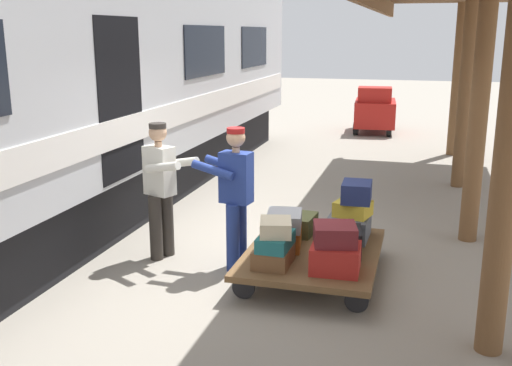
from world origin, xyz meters
The scene contains 18 objects.
ground_plane centered at (0.00, 0.00, 0.00)m, with size 60.00×60.00×0.00m, color gray.
train_car centered at (3.73, 0.00, 2.06)m, with size 3.03×17.37×4.00m.
luggage_cart centered at (-0.28, 0.29, 0.27)m, with size 1.49×1.98×0.32m.
suitcase_black_hardshell centered at (-0.61, 0.29, 0.46)m, with size 0.42×0.47×0.29m, color black.
suitcase_orange_carryall centered at (0.06, 0.29, 0.44)m, with size 0.37×0.48×0.25m, color #CC6B23.
suitcase_brown_leather centered at (0.06, 0.83, 0.41)m, with size 0.38×0.51×0.20m, color brown.
suitcase_olive_duffel centered at (0.06, -0.26, 0.44)m, with size 0.49×0.47×0.24m, color brown.
suitcase_red_plastic centered at (-0.61, 0.83, 0.46)m, with size 0.51×0.45×0.29m, color #AD231E.
suitcase_slate_roller centered at (-0.61, -0.26, 0.45)m, with size 0.48×0.58×0.27m, color #4C515B.
suitcase_gray_aluminum centered at (0.06, 0.33, 0.66)m, with size 0.39×0.48×0.20m, color #9EA0A5.
suitcase_teal_softside centered at (0.03, 0.84, 0.59)m, with size 0.32×0.52×0.15m, color #1E666B.
suitcase_yellow_case centered at (-0.65, -0.29, 0.68)m, with size 0.40×0.36×0.18m, color gold.
suitcase_navy_fabric centered at (-0.69, -0.29, 0.89)m, with size 0.34×0.44×0.24m, color navy.
suitcase_cream_canvas centered at (0.03, 0.86, 0.75)m, with size 0.33×0.39×0.16m, color beige.
suitcase_maroon_trunk centered at (-0.59, 0.80, 0.71)m, with size 0.44×0.41×0.21m, color maroon.
porter_in_overalls centered at (0.67, 0.28, 0.93)m, with size 0.70×0.49×1.70m.
porter_by_door centered at (1.64, 0.21, 0.93)m, with size 0.74×0.58×1.70m.
baggage_tug centered at (-0.09, -10.28, 0.63)m, with size 1.22×1.78×1.30m.
Camera 1 is at (-1.39, 6.70, 2.76)m, focal length 41.83 mm.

